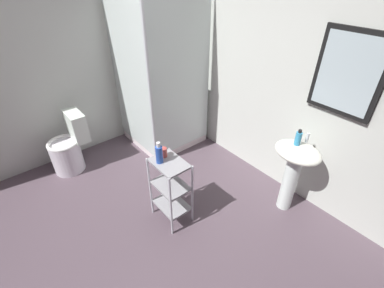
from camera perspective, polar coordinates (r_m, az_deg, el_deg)
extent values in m
cube|color=#564650|center=(2.90, -12.23, -19.11)|extent=(4.20, 4.20, 0.02)
cube|color=silver|center=(3.15, 16.02, 13.94)|extent=(4.20, 0.10, 2.50)
cube|color=black|center=(2.66, 30.13, 12.69)|extent=(0.56, 0.03, 0.72)
cube|color=silver|center=(2.65, 29.97, 12.63)|extent=(0.48, 0.01, 0.64)
cube|color=silver|center=(3.71, -29.36, 13.99)|extent=(0.10, 4.20, 2.50)
cube|color=white|center=(4.18, -5.76, 1.97)|extent=(0.90, 0.90, 0.10)
cube|color=silver|center=(3.53, -12.88, 13.13)|extent=(0.90, 0.02, 1.90)
cube|color=silver|center=(3.39, -2.29, 13.09)|extent=(0.02, 0.90, 1.90)
cylinder|color=silver|center=(3.16, -8.87, 11.02)|extent=(0.04, 0.04, 1.90)
cylinder|color=silver|center=(4.15, -5.80, 2.57)|extent=(0.08, 0.08, 0.00)
cylinder|color=white|center=(3.05, 19.83, -7.74)|extent=(0.15, 0.15, 0.68)
ellipsoid|color=white|center=(2.81, 21.43, -1.60)|extent=(0.46, 0.37, 0.13)
cylinder|color=silver|center=(2.84, 23.18, 1.21)|extent=(0.03, 0.03, 0.10)
cylinder|color=white|center=(3.80, -24.89, -2.47)|extent=(0.37, 0.37, 0.40)
torus|color=white|center=(3.69, -25.69, 0.20)|extent=(0.37, 0.37, 0.04)
cube|color=white|center=(3.65, -23.21, 3.56)|extent=(0.35, 0.17, 0.36)
cylinder|color=silver|center=(2.82, -8.83, -9.04)|extent=(0.02, 0.02, 0.74)
cylinder|color=silver|center=(2.60, -4.47, -13.35)|extent=(0.02, 0.02, 0.74)
cylinder|color=silver|center=(2.91, -4.49, -6.85)|extent=(0.02, 0.02, 0.74)
cylinder|color=silver|center=(2.70, 0.07, -10.77)|extent=(0.02, 0.02, 0.74)
cube|color=#99999E|center=(2.89, -4.31, -12.60)|extent=(0.36, 0.26, 0.02)
cube|color=#99999E|center=(2.70, -4.56, -8.71)|extent=(0.36, 0.26, 0.02)
cube|color=#99999E|center=(2.51, -4.85, -4.07)|extent=(0.36, 0.26, 0.02)
cylinder|color=#389ED1|center=(2.76, 21.49, 1.07)|extent=(0.06, 0.06, 0.14)
cylinder|color=black|center=(2.72, 21.85, 2.52)|extent=(0.03, 0.03, 0.03)
cylinder|color=#264CAF|center=(2.47, -6.94, -2.25)|extent=(0.06, 0.06, 0.17)
cylinder|color=white|center=(2.40, -7.12, -0.16)|extent=(0.04, 0.04, 0.05)
cylinder|color=#B24742|center=(2.56, -6.02, -1.76)|extent=(0.07, 0.07, 0.09)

